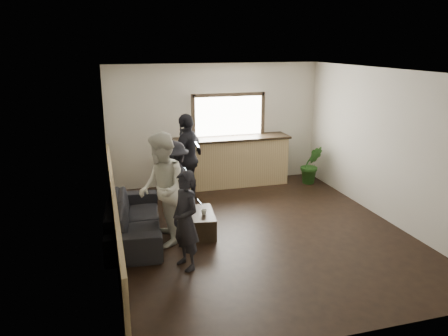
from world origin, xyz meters
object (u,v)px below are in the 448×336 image
object	(u,v)px
potted_plant	(311,165)
person_a	(186,221)
sofa	(134,219)
coffee_table	(200,223)
person_d	(188,158)
bar_counter	(231,158)
cup_b	(204,212)
cup_a	(192,207)
person_c	(174,183)
person_b	(162,190)

from	to	relation	value
potted_plant	person_a	world-z (taller)	person_a
sofa	coffee_table	world-z (taller)	sofa
person_d	bar_counter	bearing A→B (deg)	162.99
potted_plant	person_d	size ratio (longest dim) A/B	0.49
potted_plant	cup_b	bearing A→B (deg)	-145.43
person_a	sofa	bearing A→B (deg)	-173.47
cup_a	person_a	bearing A→B (deg)	-105.68
bar_counter	person_c	distance (m)	2.58
sofa	person_d	distance (m)	2.03
coffee_table	person_c	xyz separation A→B (m)	(-0.35, 0.53, 0.60)
sofa	person_d	bearing A→B (deg)	-35.07
person_a	person_b	xyz separation A→B (m)	(-0.21, 0.92, 0.19)
person_c	sofa	bearing A→B (deg)	-75.27
sofa	person_c	distance (m)	0.96
person_c	bar_counter	bearing A→B (deg)	130.05
bar_counter	person_d	bearing A→B (deg)	-145.66
cup_b	person_b	distance (m)	0.89
sofa	coffee_table	distance (m)	1.15
bar_counter	cup_a	size ratio (longest dim) A/B	23.39
cup_a	person_d	world-z (taller)	person_d
sofa	bar_counter	bearing A→B (deg)	-41.62
bar_counter	person_d	size ratio (longest dim) A/B	1.44
coffee_table	potted_plant	bearing A→B (deg)	32.80
bar_counter	person_c	world-z (taller)	bar_counter
coffee_table	cup_a	xyz separation A→B (m)	(-0.09, 0.21, 0.24)
cup_a	cup_b	xyz separation A→B (m)	(0.14, -0.31, 0.00)
person_c	cup_b	bearing A→B (deg)	22.82
person_a	person_b	bearing A→B (deg)	172.67
bar_counter	person_a	size ratio (longest dim) A/B	1.81
person_c	person_a	bearing A→B (deg)	-13.26
sofa	cup_b	world-z (taller)	sofa
sofa	person_d	xyz separation A→B (m)	(1.26, 1.48, 0.61)
person_b	person_a	bearing A→B (deg)	12.85
bar_counter	potted_plant	bearing A→B (deg)	-13.14
potted_plant	bar_counter	bearing A→B (deg)	166.86
cup_b	person_b	size ratio (longest dim) A/B	0.06
person_b	person_d	bearing A→B (deg)	156.74
sofa	cup_b	bearing A→B (deg)	-98.68
cup_b	person_c	bearing A→B (deg)	122.11
cup_b	coffee_table	bearing A→B (deg)	115.73
cup_b	person_c	size ratio (longest dim) A/B	0.07
bar_counter	coffee_table	xyz separation A→B (m)	(-1.33, -2.48, -0.45)
coffee_table	person_c	bearing A→B (deg)	123.30
coffee_table	person_b	xyz separation A→B (m)	(-0.67, -0.21, 0.75)
bar_counter	potted_plant	xyz separation A→B (m)	(1.85, -0.43, -0.18)
person_a	person_c	world-z (taller)	person_c
sofa	cup_b	distance (m)	1.21
sofa	potted_plant	size ratio (longest dim) A/B	2.46
cup_a	person_d	distance (m)	1.56
sofa	person_b	bearing A→B (deg)	-125.90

